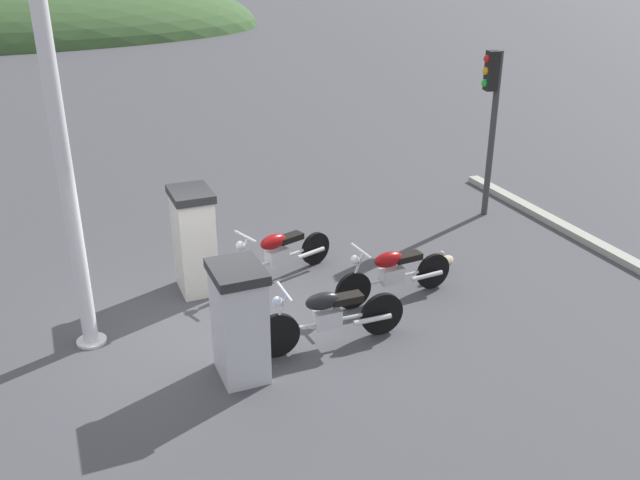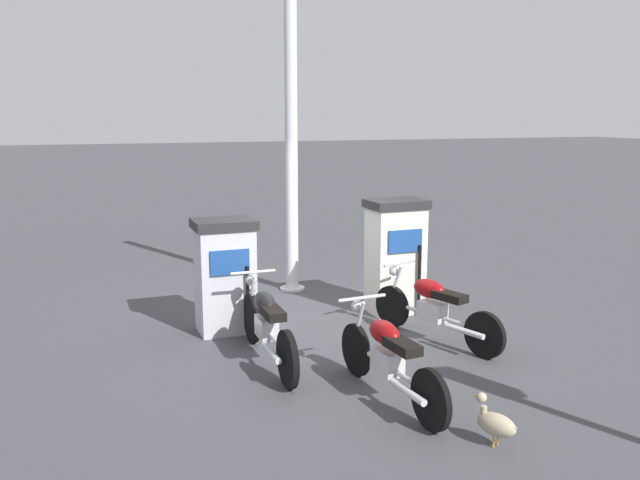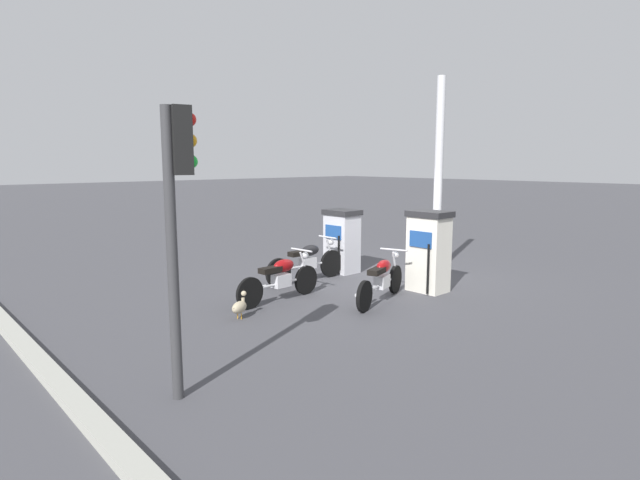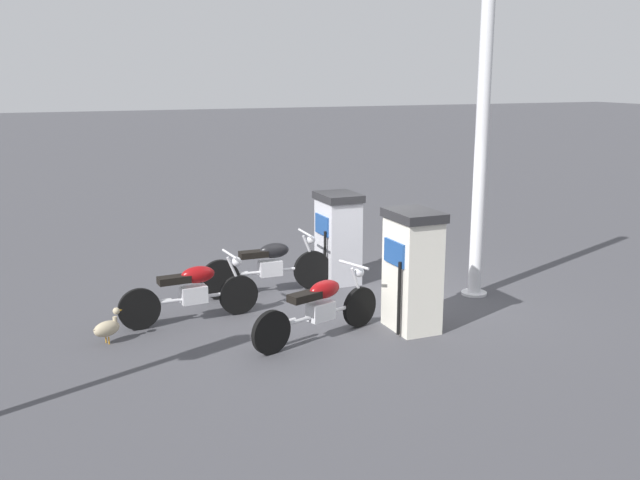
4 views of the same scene
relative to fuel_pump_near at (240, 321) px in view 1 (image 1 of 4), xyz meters
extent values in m
plane|color=#424247|center=(0.02, 1.24, -0.76)|extent=(120.00, 120.00, 0.00)
cube|color=silver|center=(0.00, 0.00, -0.07)|extent=(0.56, 0.72, 1.38)
cube|color=#1E478C|center=(0.29, 0.00, 0.23)|extent=(0.03, 0.50, 0.32)
cube|color=#262628|center=(0.00, 0.00, 0.68)|extent=(0.62, 0.80, 0.12)
cylinder|color=black|center=(0.32, 0.22, -0.28)|extent=(0.04, 0.04, 0.90)
cube|color=silver|center=(0.00, 2.48, 0.00)|extent=(0.55, 0.74, 1.52)
cube|color=#1E478C|center=(0.28, 2.49, 0.34)|extent=(0.03, 0.52, 0.32)
cube|color=#262628|center=(0.00, 2.48, 0.82)|extent=(0.60, 0.82, 0.12)
cylinder|color=black|center=(0.31, 2.71, -0.23)|extent=(0.04, 0.04, 0.99)
cylinder|color=black|center=(0.54, 0.20, -0.45)|extent=(0.62, 0.07, 0.62)
cylinder|color=black|center=(2.06, 0.19, -0.45)|extent=(0.62, 0.07, 0.62)
cube|color=silver|center=(1.25, 0.20, -0.35)|extent=(0.36, 0.20, 0.24)
cylinder|color=silver|center=(1.30, 0.20, -0.40)|extent=(1.14, 0.06, 0.05)
ellipsoid|color=black|center=(1.18, 0.20, -0.07)|extent=(0.48, 0.22, 0.24)
cube|color=black|center=(1.52, 0.20, -0.10)|extent=(0.44, 0.20, 0.10)
cylinder|color=silver|center=(0.58, 0.20, -0.15)|extent=(0.26, 0.04, 0.57)
cylinder|color=silver|center=(0.66, 0.20, 0.17)|extent=(0.04, 0.56, 0.04)
sphere|color=silver|center=(0.56, 0.20, 0.05)|extent=(0.14, 0.14, 0.14)
cylinder|color=silver|center=(1.86, 0.07, -0.43)|extent=(0.55, 0.07, 0.07)
cylinder|color=black|center=(0.61, 2.14, -0.48)|extent=(0.56, 0.25, 0.56)
cylinder|color=black|center=(2.05, 2.63, -0.48)|extent=(0.56, 0.25, 0.56)
cube|color=silver|center=(1.28, 2.37, -0.38)|extent=(0.41, 0.30, 0.24)
cylinder|color=silver|center=(1.33, 2.38, -0.43)|extent=(1.10, 0.41, 0.05)
ellipsoid|color=maroon|center=(1.22, 2.34, -0.10)|extent=(0.53, 0.36, 0.24)
cube|color=black|center=(1.54, 2.45, -0.13)|extent=(0.48, 0.33, 0.10)
cylinder|color=silver|center=(0.65, 2.15, -0.18)|extent=(0.26, 0.12, 0.57)
cylinder|color=silver|center=(0.72, 2.18, 0.14)|extent=(0.21, 0.54, 0.04)
sphere|color=silver|center=(0.63, 2.14, 0.02)|extent=(0.18, 0.18, 0.14)
cylinder|color=silver|center=(1.90, 2.45, -0.46)|extent=(0.54, 0.24, 0.07)
cylinder|color=black|center=(2.00, 1.00, -0.47)|extent=(0.58, 0.11, 0.58)
cylinder|color=black|center=(3.43, 1.11, -0.47)|extent=(0.58, 0.11, 0.58)
cube|color=silver|center=(2.67, 1.05, -0.37)|extent=(0.37, 0.23, 0.24)
cylinder|color=silver|center=(2.72, 1.06, -0.42)|extent=(1.07, 0.13, 0.05)
ellipsoid|color=maroon|center=(2.60, 1.05, -0.09)|extent=(0.50, 0.26, 0.24)
cube|color=black|center=(2.93, 1.07, -0.12)|extent=(0.45, 0.23, 0.10)
cylinder|color=silver|center=(2.04, 1.00, -0.17)|extent=(0.26, 0.06, 0.57)
cylinder|color=silver|center=(2.12, 1.01, 0.15)|extent=(0.08, 0.56, 0.04)
sphere|color=silver|center=(2.02, 1.00, 0.03)|extent=(0.15, 0.15, 0.14)
cylinder|color=silver|center=(3.24, 0.98, -0.45)|extent=(0.55, 0.11, 0.07)
ellipsoid|color=tan|center=(3.90, 1.49, -0.56)|extent=(0.41, 0.32, 0.20)
cylinder|color=tan|center=(3.79, 1.43, -0.50)|extent=(0.08, 0.08, 0.14)
sphere|color=tan|center=(3.76, 1.42, -0.36)|extent=(0.12, 0.12, 0.09)
cone|color=orange|center=(3.71, 1.40, -0.36)|extent=(0.07, 0.06, 0.04)
cone|color=tan|center=(4.05, 1.56, -0.53)|extent=(0.09, 0.09, 0.07)
cylinder|color=orange|center=(3.92, 1.46, -0.71)|extent=(0.02, 0.02, 0.10)
cylinder|color=orange|center=(3.89, 1.52, -0.71)|extent=(0.02, 0.02, 0.10)
cylinder|color=#38383A|center=(6.05, 3.49, 0.84)|extent=(0.14, 0.14, 3.20)
cube|color=black|center=(5.91, 3.52, 2.08)|extent=(0.25, 0.28, 0.72)
sphere|color=red|center=(5.82, 3.54, 2.30)|extent=(0.18, 0.18, 0.15)
sphere|color=orange|center=(5.82, 3.54, 2.08)|extent=(0.18, 0.18, 0.15)
sphere|color=green|center=(5.82, 3.54, 1.86)|extent=(0.18, 0.18, 0.15)
cylinder|color=silver|center=(-1.70, 1.48, 1.52)|extent=(0.20, 0.20, 4.56)
cylinder|color=silver|center=(-1.70, 1.48, -0.74)|extent=(0.40, 0.40, 0.04)
cube|color=#9E9E93|center=(6.95, 1.24, -0.70)|extent=(0.35, 8.15, 0.12)
camera|label=1|loc=(-1.82, -7.06, 4.25)|focal=38.21mm
camera|label=2|loc=(8.35, -1.80, 2.07)|focal=37.31mm
camera|label=3|loc=(8.55, 8.57, 1.86)|focal=28.89mm
camera|label=4|loc=(4.70, 10.68, 2.66)|focal=40.60mm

